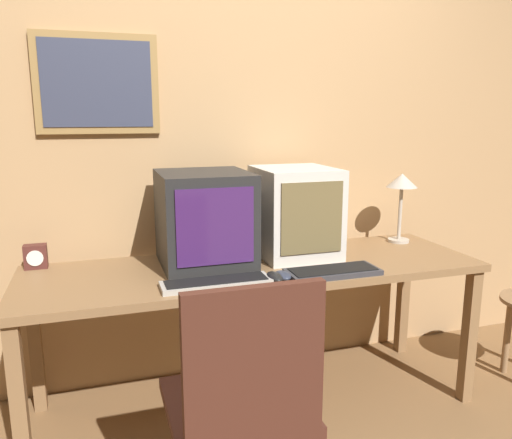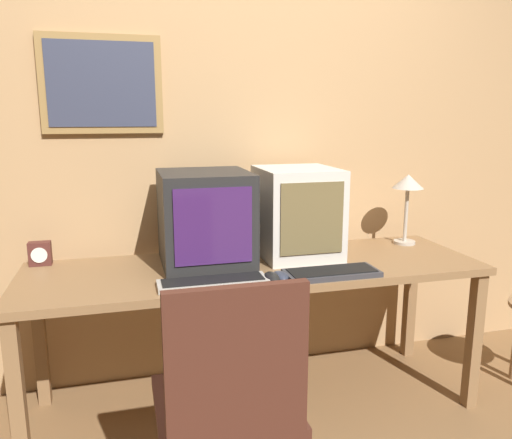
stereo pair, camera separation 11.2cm
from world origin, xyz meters
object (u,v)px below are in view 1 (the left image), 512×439
keyboard_side (333,271)px  desk_clock (36,257)px  monitor_left (205,219)px  office_chair (241,433)px  keyboard_main (216,283)px  monitor_right (295,212)px  mouse_far_corner (275,277)px  mouse_near_keyboard (283,276)px  desk_lamp (402,187)px

keyboard_side → desk_clock: 1.36m
monitor_left → office_chair: (-0.08, -0.87, -0.52)m
keyboard_main → keyboard_side: bearing=-1.2°
monitor_right → keyboard_side: monitor_right is taller
monitor_left → desk_clock: bearing=167.4°
mouse_far_corner → keyboard_side: bearing=1.2°
monitor_right → keyboard_main: size_ratio=0.96×
monitor_left → mouse_far_corner: size_ratio=3.76×
keyboard_side → mouse_far_corner: (-0.28, -0.01, 0.01)m
keyboard_main → mouse_near_keyboard: mouse_near_keyboard is taller
keyboard_main → keyboard_side: 0.53m
desk_lamp → office_chair: (-1.19, -0.96, -0.61)m
monitor_left → mouse_far_corner: bearing=-55.7°
desk_clock → desk_lamp: size_ratio=0.29×
mouse_far_corner → keyboard_main: bearing=176.2°
keyboard_main → mouse_far_corner: size_ratio=3.85×
monitor_right → desk_lamp: bearing=5.5°
mouse_near_keyboard → desk_lamp: 0.98m
keyboard_main → desk_lamp: desk_lamp is taller
monitor_right → desk_lamp: monitor_right is taller
mouse_far_corner → monitor_left: bearing=124.3°
mouse_far_corner → office_chair: (-0.31, -0.54, -0.32)m
monitor_left → desk_clock: (-0.76, 0.17, -0.16)m
mouse_far_corner → desk_lamp: size_ratio=0.31×
monitor_left → mouse_near_keyboard: 0.47m
office_chair → keyboard_side: bearing=43.2°
keyboard_main → monitor_right: bearing=35.0°
mouse_near_keyboard → keyboard_side: bearing=-0.8°
mouse_far_corner → office_chair: size_ratio=0.12×
mouse_far_corner → desk_clock: (-0.98, 0.50, 0.04)m
mouse_near_keyboard → office_chair: office_chair is taller
desk_lamp → keyboard_side: bearing=-145.8°
monitor_left → desk_lamp: 1.12m
desk_lamp → office_chair: size_ratio=0.40×
monitor_left → keyboard_side: bearing=-33.0°
keyboard_side → monitor_right: bearing=96.5°
desk_clock → mouse_near_keyboard: bearing=-25.7°
monitor_right → office_chair: size_ratio=0.46×
keyboard_main → mouse_near_keyboard: (0.29, -0.01, 0.00)m
desk_lamp → mouse_near_keyboard: bearing=-154.1°
mouse_far_corner → desk_clock: desk_clock is taller
mouse_far_corner → office_chair: office_chair is taller
monitor_right → keyboard_main: 0.63m
monitor_left → keyboard_main: monitor_left is taller
monitor_left → monitor_right: 0.46m
keyboard_main → mouse_far_corner: 0.25m
monitor_left → keyboard_side: monitor_left is taller
monitor_right → keyboard_side: (0.04, -0.35, -0.21)m
monitor_right → keyboard_side: 0.41m
mouse_near_keyboard → mouse_far_corner: size_ratio=0.92×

